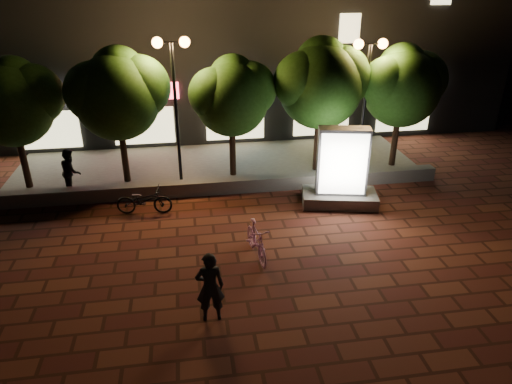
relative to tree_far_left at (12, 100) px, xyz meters
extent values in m
plane|color=#5D2C1D|center=(6.95, -5.46, -3.29)|extent=(80.00, 80.00, 0.00)
cube|color=slate|center=(6.95, -1.46, -3.04)|extent=(16.00, 0.45, 0.50)
cube|color=slate|center=(6.95, 1.04, -3.25)|extent=(16.00, 5.00, 0.08)
cube|color=black|center=(6.95, 7.54, 1.71)|extent=(28.00, 8.00, 10.00)
cube|color=silver|center=(-0.05, 3.48, -0.69)|extent=(3.20, 0.12, 0.70)
cube|color=beige|center=(-0.05, 3.48, -2.19)|extent=(2.60, 0.10, 1.60)
cube|color=#E63242|center=(3.95, 3.48, -0.69)|extent=(3.20, 0.12, 0.70)
cube|color=beige|center=(3.95, 3.48, -2.19)|extent=(2.60, 0.10, 1.60)
cube|color=#59BFFF|center=(7.95, 3.48, -0.69)|extent=(3.20, 0.12, 0.70)
cube|color=beige|center=(7.95, 3.48, -2.19)|extent=(2.60, 0.10, 1.60)
cube|color=yellow|center=(11.95, 3.48, -0.69)|extent=(3.20, 0.12, 0.70)
cube|color=beige|center=(11.95, 3.48, -2.19)|extent=(2.60, 0.10, 1.60)
cube|color=white|center=(15.95, 3.48, -0.69)|extent=(3.20, 0.12, 0.70)
cube|color=beige|center=(15.95, 3.48, -2.19)|extent=(2.60, 0.10, 1.60)
cube|color=beige|center=(12.95, 3.48, 1.71)|extent=(0.90, 0.10, 1.20)
cylinder|color=black|center=(-0.05, -0.06, -2.09)|extent=(0.24, 0.24, 2.25)
sphere|color=#224D16|center=(-0.05, -0.06, -0.19)|extent=(2.80, 2.80, 2.80)
sphere|color=#224D16|center=(0.65, 0.14, 0.11)|extent=(2.10, 2.10, 2.10)
sphere|color=#224D16|center=(0.05, 0.29, 0.51)|extent=(1.82, 1.82, 1.82)
cylinder|color=black|center=(3.45, -0.06, -2.04)|extent=(0.24, 0.24, 2.34)
sphere|color=#224D16|center=(3.45, -0.06, -0.05)|extent=(3.00, 3.00, 3.00)
sphere|color=#224D16|center=(4.20, 0.14, 0.25)|extent=(2.25, 2.25, 2.25)
sphere|color=#224D16|center=(2.77, -0.21, 0.20)|extent=(2.10, 2.10, 2.10)
sphere|color=#224D16|center=(3.55, 0.29, 0.70)|extent=(1.95, 1.95, 1.95)
cylinder|color=black|center=(7.45, -0.06, -2.11)|extent=(0.24, 0.24, 2.21)
sphere|color=#224D16|center=(7.45, -0.06, -0.26)|extent=(2.70, 2.70, 2.70)
sphere|color=#224D16|center=(8.12, 0.14, 0.04)|extent=(2.03, 2.03, 2.02)
sphere|color=#224D16|center=(6.84, -0.21, -0.01)|extent=(1.89, 1.89, 1.89)
sphere|color=#224D16|center=(7.55, 0.29, 0.41)|extent=(1.76, 1.76, 1.76)
cylinder|color=black|center=(10.75, -0.06, -2.00)|extent=(0.24, 0.24, 2.43)
sphere|color=#224D16|center=(10.75, -0.06, 0.07)|extent=(3.10, 3.10, 3.10)
sphere|color=#224D16|center=(11.52, 0.14, 0.37)|extent=(2.33, 2.33, 2.33)
sphere|color=#224D16|center=(10.05, -0.21, 0.32)|extent=(2.17, 2.17, 2.17)
sphere|color=#224D16|center=(10.85, 0.29, 0.85)|extent=(2.01, 2.02, 2.02)
cylinder|color=black|center=(13.95, -0.06, -2.06)|extent=(0.24, 0.24, 2.29)
sphere|color=#224D16|center=(13.95, -0.06, -0.12)|extent=(2.90, 2.90, 2.90)
sphere|color=#224D16|center=(14.67, 0.14, 0.18)|extent=(2.18, 2.17, 2.17)
sphere|color=#224D16|center=(13.30, -0.21, 0.13)|extent=(2.03, 2.03, 2.03)
sphere|color=#224D16|center=(14.05, 0.29, 0.61)|extent=(1.89, 1.88, 1.88)
cylinder|color=black|center=(5.45, -0.26, -0.71)|extent=(0.12, 0.12, 5.00)
cylinder|color=black|center=(5.45, -0.26, 1.79)|extent=(0.90, 0.08, 0.08)
sphere|color=#FF923F|center=(5.00, -0.26, 1.79)|extent=(0.36, 0.36, 0.36)
sphere|color=#FF923F|center=(5.90, -0.26, 1.79)|extent=(0.36, 0.36, 0.36)
cylinder|color=black|center=(12.45, -0.26, -0.81)|extent=(0.12, 0.12, 4.80)
cylinder|color=black|center=(12.45, -0.26, 1.59)|extent=(0.90, 0.08, 0.08)
sphere|color=#FF923F|center=(12.00, -0.26, 1.59)|extent=(0.36, 0.36, 0.36)
sphere|color=#FF923F|center=(12.90, -0.26, 1.59)|extent=(0.36, 0.36, 0.36)
cube|color=slate|center=(10.78, -2.97, -3.08)|extent=(2.70, 1.73, 0.42)
cube|color=#4C4C51|center=(10.78, -2.97, -1.73)|extent=(1.75, 0.90, 2.29)
cube|color=white|center=(10.72, -3.26, -1.73)|extent=(1.48, 0.35, 2.08)
cube|color=white|center=(10.84, -2.67, -1.73)|extent=(1.48, 0.35, 2.08)
imported|color=#E38FC7|center=(7.47, -5.78, -2.78)|extent=(0.73, 1.77, 1.03)
imported|color=black|center=(6.06, -8.16, -2.41)|extent=(0.65, 0.43, 1.76)
imported|color=black|center=(4.25, -2.67, -2.82)|extent=(1.86, 0.81, 0.95)
imported|color=black|center=(1.69, -0.86, -2.39)|extent=(0.77, 0.91, 1.65)
camera|label=1|loc=(5.78, -16.67, 3.97)|focal=32.75mm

